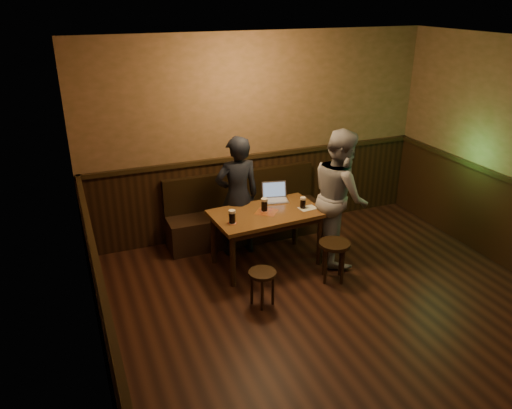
{
  "coord_description": "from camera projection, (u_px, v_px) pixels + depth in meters",
  "views": [
    {
      "loc": [
        -2.57,
        -3.27,
        3.26
      ],
      "look_at": [
        -0.51,
        1.84,
        0.9
      ],
      "focal_mm": 35.0,
      "sensor_mm": 36.0,
      "label": 1
    }
  ],
  "objects": [
    {
      "name": "room",
      "position": [
        371.0,
        230.0,
        4.67
      ],
      "size": [
        5.04,
        6.04,
        2.84
      ],
      "color": "black",
      "rests_on": "ground"
    },
    {
      "name": "bench",
      "position": [
        244.0,
        217.0,
        7.06
      ],
      "size": [
        2.2,
        0.5,
        0.95
      ],
      "color": "black",
      "rests_on": "ground"
    },
    {
      "name": "pub_table",
      "position": [
        267.0,
        219.0,
        6.25
      ],
      "size": [
        1.41,
        0.87,
        0.73
      ],
      "rotation": [
        0.0,
        0.0,
        0.07
      ],
      "color": "brown",
      "rests_on": "ground"
    },
    {
      "name": "stool_left",
      "position": [
        262.0,
        278.0,
        5.51
      ],
      "size": [
        0.41,
        0.41,
        0.42
      ],
      "rotation": [
        0.0,
        0.0,
        -0.41
      ],
      "color": "black",
      "rests_on": "ground"
    },
    {
      "name": "stool_right",
      "position": [
        334.0,
        250.0,
        5.97
      ],
      "size": [
        0.48,
        0.48,
        0.5
      ],
      "rotation": [
        0.0,
        0.0,
        0.36
      ],
      "color": "black",
      "rests_on": "ground"
    },
    {
      "name": "pint_left",
      "position": [
        232.0,
        217.0,
        5.88
      ],
      "size": [
        0.11,
        0.11,
        0.17
      ],
      "color": "#A92914",
      "rests_on": "pub_table"
    },
    {
      "name": "pint_mid",
      "position": [
        264.0,
        205.0,
        6.21
      ],
      "size": [
        0.11,
        0.11,
        0.17
      ],
      "color": "#A92914",
      "rests_on": "pub_table"
    },
    {
      "name": "pint_right",
      "position": [
        303.0,
        203.0,
        6.29
      ],
      "size": [
        0.1,
        0.1,
        0.15
      ],
      "color": "#A92914",
      "rests_on": "pub_table"
    },
    {
      "name": "laptop",
      "position": [
        275.0,
        196.0,
        6.55
      ],
      "size": [
        0.37,
        0.32,
        0.23
      ],
      "rotation": [
        0.0,
        0.0,
        -0.22
      ],
      "color": "silver",
      "rests_on": "pub_table"
    },
    {
      "name": "menu",
      "position": [
        308.0,
        208.0,
        6.31
      ],
      "size": [
        0.23,
        0.17,
        0.0
      ],
      "primitive_type": "cube",
      "rotation": [
        0.0,
        0.0,
        0.08
      ],
      "color": "silver",
      "rests_on": "pub_table"
    },
    {
      "name": "person_suit",
      "position": [
        237.0,
        197.0,
        6.46
      ],
      "size": [
        0.6,
        0.4,
        1.62
      ],
      "primitive_type": "imported",
      "rotation": [
        0.0,
        0.0,
        3.13
      ],
      "color": "black",
      "rests_on": "ground"
    },
    {
      "name": "person_grey",
      "position": [
        340.0,
        196.0,
        6.32
      ],
      "size": [
        0.84,
        0.98,
        1.74
      ],
      "primitive_type": "imported",
      "rotation": [
        0.0,
        0.0,
        1.32
      ],
      "color": "gray",
      "rests_on": "ground"
    }
  ]
}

